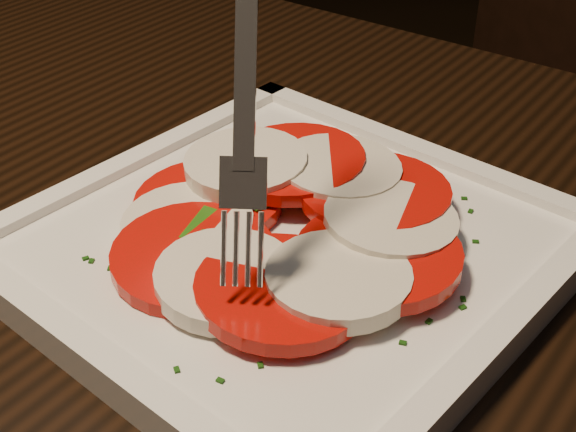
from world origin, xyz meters
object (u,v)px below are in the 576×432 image
table (141,392)px  fork (248,60)px  chair (524,87)px  plate (288,249)px

table → fork: fork is taller
chair → plate: 0.79m
plate → table: bearing=-136.7°
fork → plate: bearing=38.4°
chair → plate: (0.17, -0.74, 0.22)m
table → fork: size_ratio=7.11×
table → plate: size_ratio=4.64×
plate → fork: (-0.01, -0.02, 0.12)m
chair → plate: chair is taller
table → plate: (0.07, 0.06, 0.11)m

